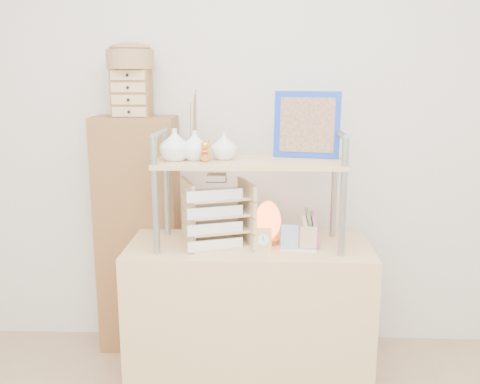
% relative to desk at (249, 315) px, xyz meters
% --- Properties ---
extents(room_shell, '(3.42, 3.41, 2.61)m').
position_rel_desk_xyz_m(room_shell, '(0.00, -0.81, 1.32)').
color(room_shell, silver).
rests_on(room_shell, ground).
extents(desk, '(1.20, 0.50, 0.75)m').
position_rel_desk_xyz_m(desk, '(0.00, 0.00, 0.00)').
color(desk, tan).
rests_on(desk, ground).
extents(cabinet, '(0.45, 0.24, 1.35)m').
position_rel_desk_xyz_m(cabinet, '(-0.64, 0.37, 0.30)').
color(cabinet, brown).
rests_on(cabinet, ground).
extents(hutch, '(0.90, 0.34, 0.74)m').
position_rel_desk_xyz_m(hutch, '(-0.06, 0.01, 0.81)').
color(hutch, gray).
rests_on(hutch, desk).
extents(letter_tray, '(0.36, 0.36, 0.35)m').
position_rel_desk_xyz_m(letter_tray, '(-0.16, 0.00, 0.52)').
color(letter_tray, tan).
rests_on(letter_tray, desk).
extents(salt_lamp, '(0.14, 0.13, 0.21)m').
position_rel_desk_xyz_m(salt_lamp, '(0.09, 0.03, 0.48)').
color(salt_lamp, brown).
rests_on(salt_lamp, desk).
extents(desk_clock, '(0.08, 0.04, 0.11)m').
position_rel_desk_xyz_m(desk_clock, '(0.07, -0.09, 0.43)').
color(desk_clock, tan).
rests_on(desk_clock, desk).
extents(postcard_stand, '(0.18, 0.07, 0.12)m').
position_rel_desk_xyz_m(postcard_stand, '(0.24, -0.08, 0.41)').
color(postcard_stand, white).
rests_on(postcard_stand, desk).
extents(drawer_chest, '(0.20, 0.16, 0.25)m').
position_rel_desk_xyz_m(drawer_chest, '(-0.64, 0.35, 1.10)').
color(drawer_chest, brown).
rests_on(drawer_chest, cabinet).
extents(woven_basket, '(0.25, 0.25, 0.10)m').
position_rel_desk_xyz_m(woven_basket, '(-0.64, 0.35, 1.28)').
color(woven_basket, '#966D44').
rests_on(woven_basket, drawer_chest).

